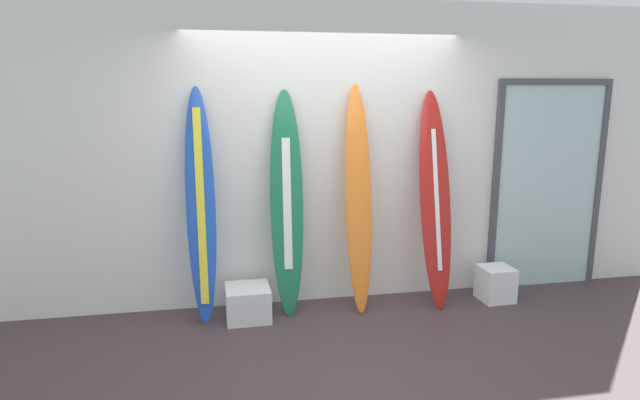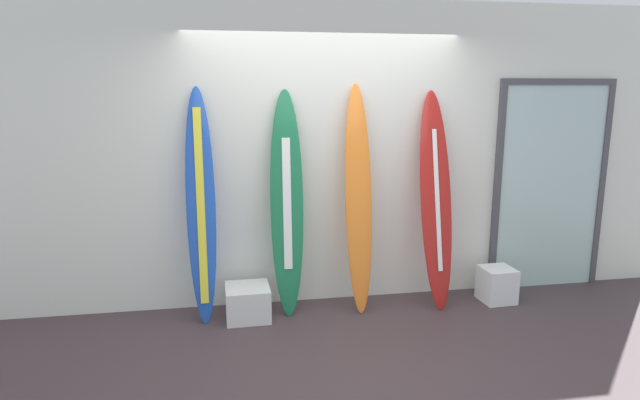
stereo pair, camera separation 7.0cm
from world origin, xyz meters
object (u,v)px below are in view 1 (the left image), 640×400
surfboard_emerald (287,205)px  display_block_left (248,303)px  display_block_center (496,284)px  glass_door (548,182)px  surfboard_cobalt (201,208)px  surfboard_sunset (358,200)px  surfboard_crimson (435,200)px

surfboard_emerald → display_block_left: surfboard_emerald is taller
surfboard_emerald → display_block_left: bearing=-161.8°
display_block_center → glass_door: glass_door is taller
surfboard_cobalt → glass_door: size_ratio=0.97×
surfboard_sunset → surfboard_emerald: bearing=176.8°
surfboard_cobalt → surfboard_crimson: size_ratio=1.02×
surfboard_emerald → display_block_left: 0.93m
surfboard_crimson → glass_door: 1.33m
surfboard_emerald → display_block_left: size_ratio=5.10×
surfboard_sunset → surfboard_cobalt: bearing=179.4°
surfboard_sunset → glass_door: 2.05m
surfboard_sunset → display_block_center: bearing=-4.2°
surfboard_cobalt → surfboard_crimson: 2.13m
surfboard_cobalt → display_block_center: bearing=-2.4°
display_block_left → display_block_center: size_ratio=1.19×
surfboard_emerald → surfboard_sunset: bearing=-3.2°
surfboard_emerald → surfboard_sunset: (0.65, -0.04, 0.03)m
surfboard_crimson → glass_door: size_ratio=0.95×
surfboard_cobalt → display_block_center: 2.88m
surfboard_crimson → display_block_left: (-1.75, -0.06, -0.86)m
surfboard_crimson → display_block_center: 1.05m
display_block_center → glass_door: (0.68, 0.32, 0.92)m
display_block_left → surfboard_crimson: bearing=2.0°
surfboard_cobalt → glass_door: (3.43, 0.20, 0.09)m
surfboard_crimson → display_block_left: bearing=-178.0°
surfboard_sunset → display_block_left: bearing=-175.1°
surfboard_cobalt → surfboard_sunset: (1.40, -0.02, 0.02)m
surfboard_cobalt → surfboard_emerald: surfboard_cobalt is taller
surfboard_cobalt → surfboard_sunset: bearing=-0.6°
display_block_center → surfboard_cobalt: bearing=177.6°
surfboard_emerald → display_block_center: (2.01, -0.14, -0.83)m
surfboard_cobalt → display_block_center: surfboard_cobalt is taller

